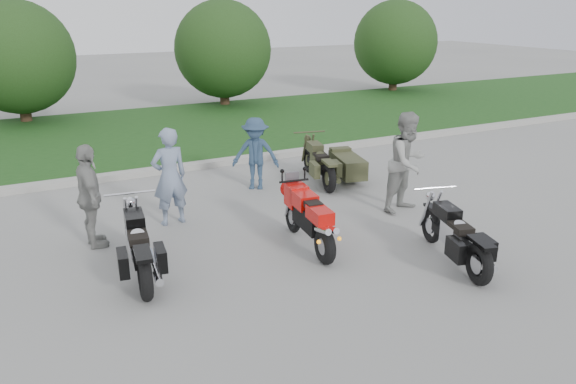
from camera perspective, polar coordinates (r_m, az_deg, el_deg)
name	(u,v)px	position (r m, az deg, el deg)	size (l,w,h in m)	color
ground	(303,270)	(8.61, 1.51, -7.89)	(80.00, 80.00, 0.00)	#969691
curb	(183,167)	(13.80, -10.59, 2.48)	(60.00, 0.30, 0.15)	#A6A49C
grass_strip	(142,134)	(17.70, -14.61, 5.76)	(60.00, 8.00, 0.14)	#29581E
tree_mid_left	(17,57)	(20.31, -25.81, 12.22)	(3.60, 3.60, 4.00)	#3F2B1C
tree_mid_right	(223,49)	(21.73, -6.62, 14.20)	(3.60, 3.60, 4.00)	#3F2B1C
tree_far_right	(395,43)	(25.69, 10.85, 14.68)	(3.60, 3.60, 4.00)	#3F2B1C
sportbike_red	(309,217)	(9.14, 2.15, -2.56)	(0.47, 1.94, 0.92)	black
cruiser_left	(139,249)	(8.49, -14.87, -5.64)	(0.49, 2.26, 0.87)	black
cruiser_right	(457,239)	(9.00, 16.79, -4.56)	(0.70, 2.10, 0.83)	black
cruiser_sidecar	(336,165)	(12.63, 4.90, 2.73)	(1.35, 2.15, 0.84)	black
person_stripe	(169,177)	(10.27, -11.95, 1.54)	(0.65, 0.43, 1.79)	#7A8BA6
person_grey	(408,162)	(10.94, 12.07, 2.98)	(0.94, 0.73, 1.93)	#979892
person_denim	(256,154)	(12.06, -3.32, 3.91)	(1.01, 0.58, 1.56)	navy
person_back	(90,197)	(9.64, -19.48, -0.46)	(1.02, 0.42, 1.74)	gray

